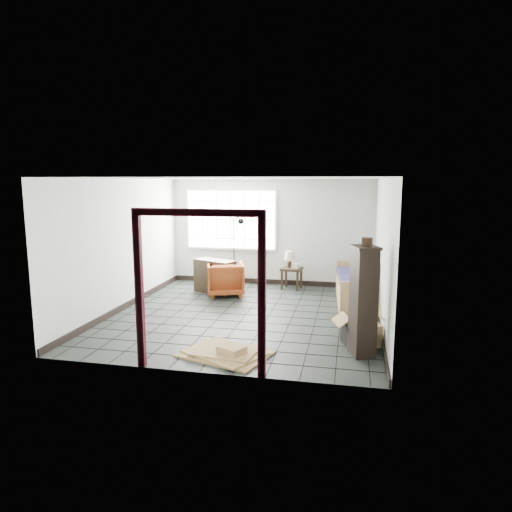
% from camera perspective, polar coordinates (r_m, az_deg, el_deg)
% --- Properties ---
extents(ground, '(5.50, 5.50, 0.00)m').
position_cam_1_polar(ground, '(8.88, -1.31, -7.35)').
color(ground, black).
rests_on(ground, ground).
extents(room_shell, '(5.02, 5.52, 2.61)m').
position_cam_1_polar(room_shell, '(8.58, -1.30, 3.52)').
color(room_shell, silver).
rests_on(room_shell, ground).
extents(window_panel, '(2.32, 0.08, 1.52)m').
position_cam_1_polar(window_panel, '(11.41, -3.14, 4.55)').
color(window_panel, silver).
rests_on(window_panel, ground).
extents(doorway_trim, '(1.80, 0.08, 2.20)m').
position_cam_1_polar(doorway_trim, '(6.02, -7.22, -1.91)').
color(doorway_trim, '#3A0D17').
rests_on(doorway_trim, ground).
extents(futon_sofa, '(1.03, 2.40, 1.04)m').
position_cam_1_polar(futon_sofa, '(9.84, 13.22, -3.67)').
color(futon_sofa, olive).
rests_on(futon_sofa, ground).
extents(armchair, '(1.00, 0.96, 0.82)m').
position_cam_1_polar(armchair, '(10.31, -3.85, -2.66)').
color(armchair, maroon).
rests_on(armchair, ground).
extents(side_table, '(0.52, 0.52, 0.52)m').
position_cam_1_polar(side_table, '(10.89, 4.49, -1.94)').
color(side_table, black).
rests_on(side_table, ground).
extents(table_lamp, '(0.26, 0.26, 0.39)m').
position_cam_1_polar(table_lamp, '(10.83, 4.23, -0.04)').
color(table_lamp, black).
rests_on(table_lamp, side_table).
extents(projector, '(0.29, 0.26, 0.09)m').
position_cam_1_polar(projector, '(10.91, 4.75, -1.20)').
color(projector, silver).
rests_on(projector, side_table).
extents(floor_lamp, '(0.47, 0.43, 1.78)m').
position_cam_1_polar(floor_lamp, '(10.84, -2.35, 0.84)').
color(floor_lamp, black).
rests_on(floor_lamp, ground).
extents(console_shelf, '(1.05, 0.75, 0.77)m').
position_cam_1_polar(console_shelf, '(10.57, -5.17, -2.53)').
color(console_shelf, black).
rests_on(console_shelf, ground).
extents(tall_shelf, '(0.47, 0.53, 1.63)m').
position_cam_1_polar(tall_shelf, '(6.85, 13.26, -5.43)').
color(tall_shelf, black).
rests_on(tall_shelf, ground).
extents(pot, '(0.18, 0.18, 0.12)m').
position_cam_1_polar(pot, '(6.68, 13.71, 1.73)').
color(pot, black).
rests_on(pot, tall_shelf).
extents(open_box, '(0.96, 0.68, 0.49)m').
position_cam_1_polar(open_box, '(7.47, 12.99, -9.41)').
color(open_box, '#9B804B').
rests_on(open_box, ground).
extents(cardboard_pile, '(1.45, 1.23, 0.18)m').
position_cam_1_polar(cardboard_pile, '(6.91, -3.78, -11.91)').
color(cardboard_pile, '#9B804B').
rests_on(cardboard_pile, ground).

